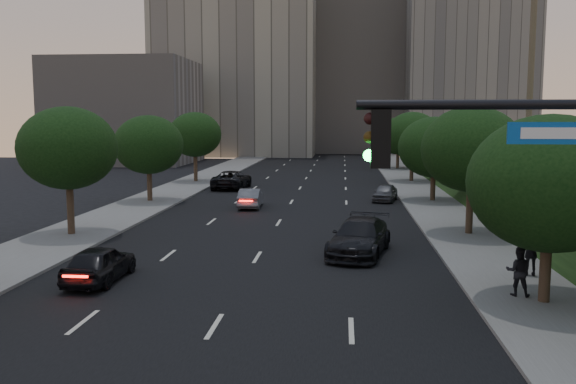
# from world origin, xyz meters

# --- Properties ---
(road_surface) EXTENTS (16.00, 140.00, 0.02)m
(road_surface) POSITION_xyz_m (0.00, 30.00, 0.01)
(road_surface) COLOR black
(road_surface) RESTS_ON ground
(sidewalk_right) EXTENTS (4.50, 140.00, 0.15)m
(sidewalk_right) POSITION_xyz_m (10.25, 30.00, 0.07)
(sidewalk_right) COLOR slate
(sidewalk_right) RESTS_ON ground
(sidewalk_left) EXTENTS (4.50, 140.00, 0.15)m
(sidewalk_left) POSITION_xyz_m (-10.25, 30.00, 0.07)
(sidewalk_left) COLOR slate
(sidewalk_left) RESTS_ON ground
(parapet_wall) EXTENTS (0.35, 90.00, 0.70)m
(parapet_wall) POSITION_xyz_m (13.50, 28.00, 4.35)
(parapet_wall) COLOR slate
(parapet_wall) RESTS_ON embankment
(office_block_left) EXTENTS (26.00, 20.00, 32.00)m
(office_block_left) POSITION_xyz_m (-14.00, 92.00, 16.00)
(office_block_left) COLOR gray
(office_block_left) RESTS_ON ground
(office_block_mid) EXTENTS (22.00, 18.00, 26.00)m
(office_block_mid) POSITION_xyz_m (6.00, 102.00, 13.00)
(office_block_mid) COLOR #9B958E
(office_block_mid) RESTS_ON ground
(office_block_right) EXTENTS (20.00, 22.00, 36.00)m
(office_block_right) POSITION_xyz_m (24.00, 96.00, 18.00)
(office_block_right) COLOR gray
(office_block_right) RESTS_ON ground
(office_block_filler) EXTENTS (18.00, 16.00, 14.00)m
(office_block_filler) POSITION_xyz_m (-26.00, 70.00, 7.00)
(office_block_filler) COLOR #9B958E
(office_block_filler) RESTS_ON ground
(tree_right_a) EXTENTS (5.20, 5.20, 6.24)m
(tree_right_a) POSITION_xyz_m (10.30, 8.00, 4.02)
(tree_right_a) COLOR #38281C
(tree_right_a) RESTS_ON ground
(tree_right_b) EXTENTS (5.20, 5.20, 6.74)m
(tree_right_b) POSITION_xyz_m (10.30, 20.00, 4.52)
(tree_right_b) COLOR #38281C
(tree_right_b) RESTS_ON ground
(tree_right_c) EXTENTS (5.20, 5.20, 6.24)m
(tree_right_c) POSITION_xyz_m (10.30, 33.00, 4.02)
(tree_right_c) COLOR #38281C
(tree_right_c) RESTS_ON ground
(tree_right_d) EXTENTS (5.20, 5.20, 6.74)m
(tree_right_d) POSITION_xyz_m (10.30, 47.00, 4.52)
(tree_right_d) COLOR #38281C
(tree_right_d) RESTS_ON ground
(tree_right_e) EXTENTS (5.20, 5.20, 6.24)m
(tree_right_e) POSITION_xyz_m (10.30, 62.00, 4.02)
(tree_right_e) COLOR #38281C
(tree_right_e) RESTS_ON ground
(tree_left_b) EXTENTS (5.00, 5.00, 6.71)m
(tree_left_b) POSITION_xyz_m (-10.30, 18.00, 4.58)
(tree_left_b) COLOR #38281C
(tree_left_b) RESTS_ON ground
(tree_left_c) EXTENTS (5.00, 5.00, 6.34)m
(tree_left_c) POSITION_xyz_m (-10.30, 31.00, 4.21)
(tree_left_c) COLOR #38281C
(tree_left_c) RESTS_ON ground
(tree_left_d) EXTENTS (5.00, 5.00, 6.71)m
(tree_left_d) POSITION_xyz_m (-10.30, 45.00, 4.58)
(tree_left_d) COLOR #38281C
(tree_left_d) RESTS_ON ground
(sedan_near_left) EXTENTS (1.70, 4.12, 1.40)m
(sedan_near_left) POSITION_xyz_m (-5.32, 9.55, 0.70)
(sedan_near_left) COLOR black
(sedan_near_left) RESTS_ON ground
(sedan_mid_left) EXTENTS (1.58, 4.11, 1.33)m
(sedan_mid_left) POSITION_xyz_m (-2.56, 29.01, 0.67)
(sedan_mid_left) COLOR slate
(sedan_mid_left) RESTS_ON ground
(sedan_far_left) EXTENTS (2.96, 5.86, 1.59)m
(sedan_far_left) POSITION_xyz_m (-5.91, 40.18, 0.80)
(sedan_far_left) COLOR black
(sedan_far_left) RESTS_ON ground
(sedan_near_right) EXTENTS (3.37, 5.85, 1.60)m
(sedan_near_right) POSITION_xyz_m (4.50, 15.01, 0.80)
(sedan_near_right) COLOR black
(sedan_near_right) RESTS_ON ground
(sedan_far_right) EXTENTS (2.31, 4.01, 1.28)m
(sedan_far_right) POSITION_xyz_m (6.87, 33.20, 0.64)
(sedan_far_right) COLOR #4D4F54
(sedan_far_right) RESTS_ON ground
(pedestrian_b) EXTENTS (0.94, 0.81, 1.67)m
(pedestrian_b) POSITION_xyz_m (9.62, 8.58, 0.99)
(pedestrian_b) COLOR black
(pedestrian_b) RESTS_ON sidewalk_right
(pedestrian_c) EXTENTS (1.05, 0.61, 1.67)m
(pedestrian_c) POSITION_xyz_m (10.87, 11.34, 0.99)
(pedestrian_c) COLOR black
(pedestrian_c) RESTS_ON sidewalk_right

